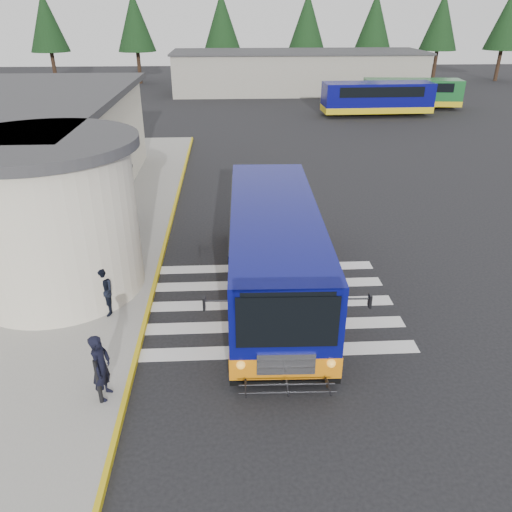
{
  "coord_description": "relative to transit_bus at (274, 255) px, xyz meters",
  "views": [
    {
      "loc": [
        -1.48,
        -14.0,
        8.29
      ],
      "look_at": [
        -0.75,
        -0.5,
        1.53
      ],
      "focal_mm": 35.0,
      "sensor_mm": 36.0,
      "label": 1
    }
  ],
  "objects": [
    {
      "name": "sidewalk",
      "position": [
        -8.83,
        4.15,
        -1.3
      ],
      "size": [
        10.0,
        34.0,
        0.15
      ],
      "primitive_type": "cube",
      "color": "gray",
      "rests_on": "ground"
    },
    {
      "name": "pedestrian_a",
      "position": [
        -4.33,
        -4.71,
        -0.39
      ],
      "size": [
        0.5,
        0.67,
        1.68
      ],
      "primitive_type": "imported",
      "rotation": [
        0.0,
        0.0,
        1.39
      ],
      "color": "black",
      "rests_on": "sidewalk"
    },
    {
      "name": "bollard",
      "position": [
        -4.39,
        -4.91,
        -0.63
      ],
      "size": [
        0.1,
        0.1,
        1.19
      ],
      "primitive_type": "cylinder",
      "color": "black",
      "rests_on": "sidewalk"
    },
    {
      "name": "depot_building",
      "position": [
        6.17,
        42.15,
        0.73
      ],
      "size": [
        26.4,
        8.4,
        4.2
      ],
      "color": "gray",
      "rests_on": "ground"
    },
    {
      "name": "station_building",
      "position": [
        -10.68,
        7.05,
        1.19
      ],
      "size": [
        12.7,
        18.7,
        4.8
      ],
      "color": "beige",
      "rests_on": "ground"
    },
    {
      "name": "far_bus_a",
      "position": [
        11.15,
        28.79,
        0.14
      ],
      "size": [
        9.13,
        2.77,
        2.34
      ],
      "rotation": [
        0.0,
        0.0,
        1.6
      ],
      "color": "#070858",
      "rests_on": "ground"
    },
    {
      "name": "far_bus_b",
      "position": [
        15.21,
        31.97,
        0.05
      ],
      "size": [
        8.71,
        3.24,
        2.2
      ],
      "rotation": [
        0.0,
        0.0,
        1.47
      ],
      "color": "#165423",
      "rests_on": "ground"
    },
    {
      "name": "ground",
      "position": [
        0.17,
        0.15,
        -1.38
      ],
      "size": [
        140.0,
        140.0,
        0.0
      ],
      "primitive_type": "plane",
      "color": "black",
      "rests_on": "ground"
    },
    {
      "name": "crosswalk",
      "position": [
        -0.33,
        -0.65,
        -1.37
      ],
      "size": [
        8.0,
        5.35,
        0.01
      ],
      "color": "silver",
      "rests_on": "ground"
    },
    {
      "name": "pedestrian_b",
      "position": [
        -5.09,
        -1.19,
        -0.47
      ],
      "size": [
        0.91,
        0.94,
        1.53
      ],
      "primitive_type": "imported",
      "rotation": [
        0.0,
        0.0,
        -0.91
      ],
      "color": "black",
      "rests_on": "sidewalk"
    },
    {
      "name": "tree_line",
      "position": [
        6.45,
        50.15,
        5.39
      ],
      "size": [
        58.4,
        4.4,
        10.0
      ],
      "color": "black",
      "rests_on": "ground"
    },
    {
      "name": "curb_strip",
      "position": [
        -3.88,
        4.15,
        -1.3
      ],
      "size": [
        0.12,
        34.0,
        0.16
      ],
      "primitive_type": "cube",
      "color": "gold",
      "rests_on": "ground"
    },
    {
      "name": "transit_bus",
      "position": [
        0.0,
        0.0,
        0.0
      ],
      "size": [
        3.73,
        10.3,
        2.88
      ],
      "rotation": [
        0.0,
        0.0,
        -0.03
      ],
      "color": "#080B64",
      "rests_on": "ground"
    }
  ]
}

